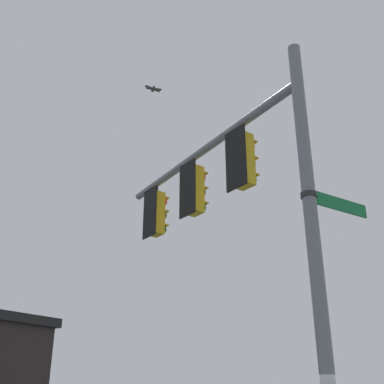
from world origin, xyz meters
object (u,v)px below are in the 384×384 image
Objects in this scene: traffic_light_nearest_pole at (243,160)px; bird_flying at (153,89)px; traffic_light_mid_outer at (157,214)px; street_name_sign at (329,201)px; traffic_light_mid_inner at (195,190)px.

bird_flying reaches higher than traffic_light_nearest_pole.
traffic_light_mid_outer is 0.92× the size of street_name_sign.
traffic_light_mid_outer is 2.97× the size of bird_flying.
bird_flying is (-1.60, -0.15, 3.42)m from traffic_light_mid_inner.
street_name_sign is 6.73m from bird_flying.
bird_flying reaches higher than traffic_light_mid_inner.
traffic_light_mid_outer is at bearing 176.21° from traffic_light_mid_inner.
traffic_light_mid_inner is 3.47m from street_name_sign.
traffic_light_mid_outer reaches higher than street_name_sign.
traffic_light_nearest_pole is 1.00× the size of traffic_light_mid_inner.
street_name_sign is at bearing 1.10° from traffic_light_mid_outer.
traffic_light_nearest_pole is 2.03m from street_name_sign.
traffic_light_mid_inner is at bearing -3.79° from traffic_light_mid_outer.
street_name_sign is (1.56, 0.31, -1.26)m from traffic_light_nearest_pole.
traffic_light_mid_inner is 2.97× the size of bird_flying.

